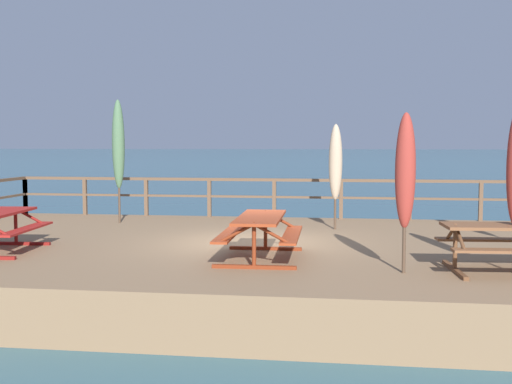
# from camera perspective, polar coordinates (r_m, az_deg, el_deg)

# --- Properties ---
(ground_plane) EXTENTS (600.00, 600.00, 0.00)m
(ground_plane) POSITION_cam_1_polar(r_m,az_deg,el_deg) (13.20, -0.41, -8.37)
(ground_plane) COLOR #2D5B6B
(wooden_deck) EXTENTS (14.94, 9.04, 0.87)m
(wooden_deck) POSITION_cam_1_polar(r_m,az_deg,el_deg) (13.11, -0.41, -6.51)
(wooden_deck) COLOR #846647
(wooden_deck) RESTS_ON ground
(railing_waterside_far) EXTENTS (14.74, 0.10, 1.09)m
(railing_waterside_far) POSITION_cam_1_polar(r_m,az_deg,el_deg) (17.25, 1.68, 0.11)
(railing_waterside_far) COLOR brown
(railing_waterside_far) RESTS_ON wooden_deck
(picnic_table_mid_left) EXTENTS (1.44, 2.23, 0.78)m
(picnic_table_mid_left) POSITION_cam_1_polar(r_m,az_deg,el_deg) (11.14, 0.39, -3.23)
(picnic_table_mid_left) COLOR #993819
(picnic_table_mid_left) RESTS_ON wooden_deck
(patio_umbrella_tall_mid_left) EXTENTS (0.32, 0.32, 2.52)m
(patio_umbrella_tall_mid_left) POSITION_cam_1_polar(r_m,az_deg,el_deg) (14.99, 7.26, 2.67)
(patio_umbrella_tall_mid_left) COLOR #4C3828
(patio_umbrella_tall_mid_left) RESTS_ON wooden_deck
(patio_umbrella_tall_mid_right) EXTENTS (0.32, 0.32, 2.54)m
(patio_umbrella_tall_mid_right) POSITION_cam_1_polar(r_m,az_deg,el_deg) (10.09, 13.45, 1.83)
(patio_umbrella_tall_mid_right) COLOR #4C3828
(patio_umbrella_tall_mid_right) RESTS_ON wooden_deck
(patio_umbrella_tall_back_right) EXTENTS (0.32, 0.32, 3.17)m
(patio_umbrella_tall_back_right) POSITION_cam_1_polar(r_m,az_deg,el_deg) (16.46, -12.43, 4.21)
(patio_umbrella_tall_back_right) COLOR #4C3828
(patio_umbrella_tall_back_right) RESTS_ON wooden_deck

